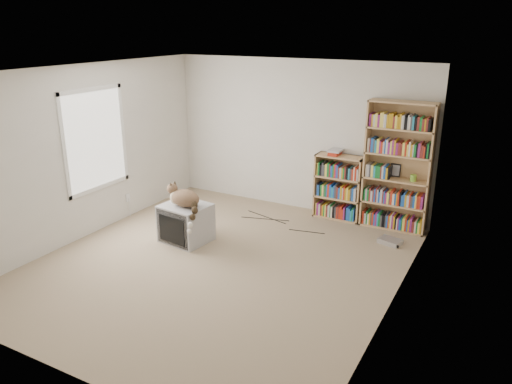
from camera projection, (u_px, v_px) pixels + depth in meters
The scene contains 17 objects.
floor at pixel (219, 264), 6.60m from camera, with size 4.50×5.00×0.01m, color gray.
wall_back at pixel (298, 136), 8.28m from camera, with size 4.50×0.02×2.50m, color silver.
wall_front at pixel (52, 250), 4.12m from camera, with size 4.50×0.02×2.50m, color silver.
wall_left at pixel (85, 153), 7.22m from camera, with size 0.02×5.00×2.50m, color silver.
wall_right at pixel (398, 203), 5.19m from camera, with size 0.02×5.00×2.50m, color silver.
ceiling at pixel (214, 71), 5.80m from camera, with size 4.50×5.00×0.02m, color white.
window at pixel (95, 140), 7.33m from camera, with size 0.02×1.22×1.52m, color white.
crt_tv at pixel (186, 223), 7.24m from camera, with size 0.70×0.65×0.56m.
cat at pixel (186, 202), 7.01m from camera, with size 0.66×0.51×0.54m.
bookcase_tall at pixel (397, 170), 7.50m from camera, with size 0.98×0.30×1.97m.
bookcase_short at pixel (339, 189), 8.05m from camera, with size 0.76×0.30×1.05m.
book_stack at pixel (335, 152), 7.89m from camera, with size 0.20×0.27×0.09m, color #AC2917.
green_mug at pixel (414, 178), 7.40m from camera, with size 0.09×0.09×0.10m, color #76B132.
framed_print at pixel (396, 170), 7.60m from camera, with size 0.15×0.01×0.20m, color black.
dvd_player at pixel (390, 241), 7.21m from camera, with size 0.31×0.22×0.07m, color #BBBBC0.
wall_outlet at pixel (128, 198), 8.15m from camera, with size 0.01×0.08×0.13m, color silver.
floor_cables at pixel (290, 222), 8.00m from camera, with size 1.20×0.70×0.01m, color black, non-canonical shape.
Camera 1 is at (3.27, -4.99, 3.03)m, focal length 35.00 mm.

